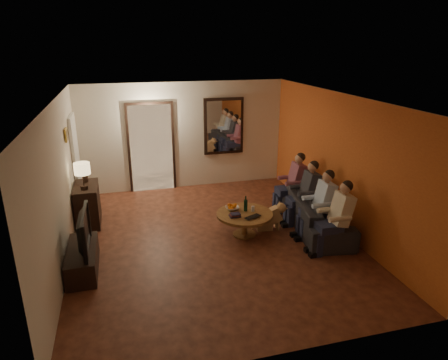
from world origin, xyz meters
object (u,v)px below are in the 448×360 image
object	(u,v)px
tv_stand	(83,260)
person_a	(337,220)
wine_bottle	(246,203)
person_b	(321,207)
dresser	(88,205)
laptop	(255,218)
bowl	(232,208)
tv	(79,231)
table_lamp	(83,176)
person_c	(306,195)
dog	(270,216)
sofa	(317,214)
coffee_table	(244,224)
person_d	(294,185)

from	to	relation	value
tv_stand	person_a	size ratio (longest dim) A/B	0.99
wine_bottle	person_b	bearing A→B (deg)	-21.02
dresser	laptop	world-z (taller)	dresser
person_b	bowl	distance (m)	1.65
dresser	tv	world-z (taller)	tv
table_lamp	person_c	xyz separation A→B (m)	(4.23, -0.89, -0.48)
dresser	person_c	size ratio (longest dim) A/B	0.76
tv	bowl	distance (m)	2.81
dog	wine_bottle	world-z (taller)	wine_bottle
tv	bowl	bearing A→B (deg)	-74.51
tv_stand	sofa	size ratio (longest dim) A/B	0.55
table_lamp	bowl	bearing A→B (deg)	-17.87
coffee_table	laptop	size ratio (longest dim) A/B	3.21
dresser	tv_stand	xyz separation A→B (m)	(0.00, -1.84, -0.21)
table_lamp	coffee_table	distance (m)	3.20
person_a	dog	xyz separation A→B (m)	(-0.80, 1.10, -0.32)
table_lamp	tv	size ratio (longest dim) A/B	0.51
sofa	dog	world-z (taller)	sofa
wine_bottle	tv	bearing A→B (deg)	-167.90
tv	dresser	bearing A→B (deg)	0.00
table_lamp	tv_stand	bearing A→B (deg)	-90.00
sofa	person_c	bearing A→B (deg)	27.96
person_c	tv_stand	bearing A→B (deg)	-170.22
tv_stand	person_c	bearing A→B (deg)	9.78
dresser	wine_bottle	xyz separation A→B (m)	(2.93, -1.21, 0.20)
dresser	bowl	bearing A→B (deg)	-21.99
sofa	person_b	distance (m)	0.42
person_c	person_d	distance (m)	0.60
dresser	sofa	bearing A→B (deg)	-18.04
laptop	bowl	bearing A→B (deg)	93.57
tv_stand	dog	xyz separation A→B (m)	(3.43, 0.63, 0.08)
person_c	table_lamp	bearing A→B (deg)	168.12
bowl	dresser	bearing A→B (deg)	158.01
person_b	dresser	bearing A→B (deg)	157.99
dresser	wine_bottle	bearing A→B (deg)	-22.44
dresser	laptop	bearing A→B (deg)	-28.09
table_lamp	sofa	distance (m)	4.55
bowl	wine_bottle	bearing A→B (deg)	-27.55
wine_bottle	person_a	bearing A→B (deg)	-40.23
dog	bowl	size ratio (longest dim) A/B	2.16
tv	wine_bottle	xyz separation A→B (m)	(2.93, 0.63, -0.09)
dog	sofa	bearing A→B (deg)	-5.93
tv_stand	wine_bottle	bearing A→B (deg)	12.10
dresser	tv	xyz separation A→B (m)	(0.00, -1.84, 0.30)
tv_stand	tv	world-z (taller)	tv
person_c	coffee_table	size ratio (longest dim) A/B	1.14
person_b	person_c	world-z (taller)	same
person_b	person_a	bearing A→B (deg)	-90.00
table_lamp	person_b	size ratio (longest dim) A/B	0.45
dog	laptop	size ratio (longest dim) A/B	1.70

